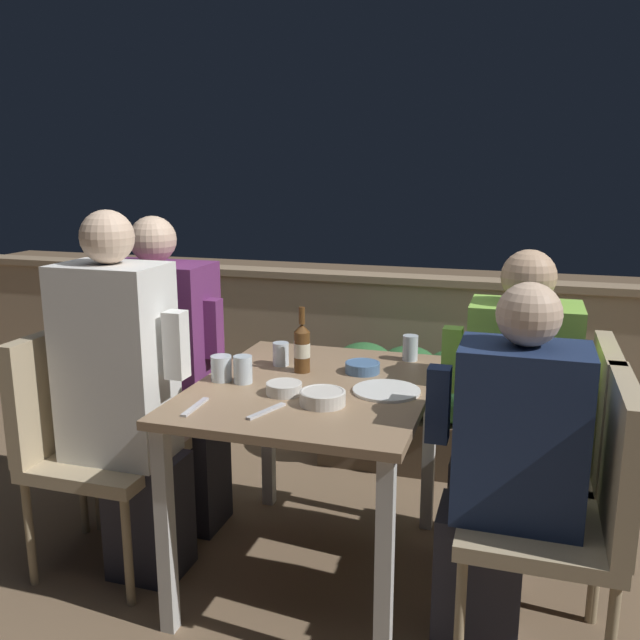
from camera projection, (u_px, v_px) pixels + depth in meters
ground_plane at (314, 571)px, 2.61m from camera, size 16.00×16.00×0.00m
parapet_wall at (395, 352)px, 3.96m from camera, size 9.00×0.18×0.91m
dining_table at (314, 410)px, 2.46m from camera, size 0.83×1.02×0.76m
planter_hedge at (407, 399)px, 3.49m from camera, size 0.85×0.47×0.63m
chair_left_near at (81, 428)px, 2.57m from camera, size 0.48×0.47×0.92m
person_white_polo at (125, 397)px, 2.48m from camera, size 0.48×0.26×1.38m
chair_left_far at (126, 396)px, 2.93m from camera, size 0.48×0.47×0.92m
person_purple_stripe at (167, 375)px, 2.84m from camera, size 0.52×0.26×1.33m
chair_right_near at (577, 498)px, 2.03m from camera, size 0.48×0.47×0.92m
person_navy_jumper at (506, 472)px, 2.08m from camera, size 0.48×0.26×1.20m
chair_right_far at (568, 444)px, 2.42m from camera, size 0.48×0.47×0.92m
person_green_blouse at (509, 418)px, 2.47m from camera, size 0.48×0.26×1.25m
beer_bottle at (302, 347)px, 2.56m from camera, size 0.06×0.06×0.25m
plate_0 at (386, 391)px, 2.35m from camera, size 0.24×0.24×0.01m
bowl_0 at (362, 367)px, 2.57m from camera, size 0.13×0.13×0.04m
bowl_1 at (323, 397)px, 2.22m from camera, size 0.15×0.15×0.05m
bowl_2 at (284, 387)px, 2.33m from camera, size 0.12×0.12×0.04m
glass_cup_0 at (281, 354)px, 2.66m from camera, size 0.06×0.06×0.09m
glass_cup_1 at (410, 348)px, 2.72m from camera, size 0.06×0.06×0.10m
glass_cup_2 at (243, 369)px, 2.44m from camera, size 0.07×0.07×0.10m
glass_cup_3 at (221, 368)px, 2.47m from camera, size 0.08×0.08×0.09m
fork_0 at (266, 411)px, 2.16m from camera, size 0.08×0.17×0.01m
fork_1 at (195, 407)px, 2.20m from camera, size 0.02×0.17×0.01m
potted_plant at (153, 382)px, 3.50m from camera, size 0.29×0.29×0.71m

